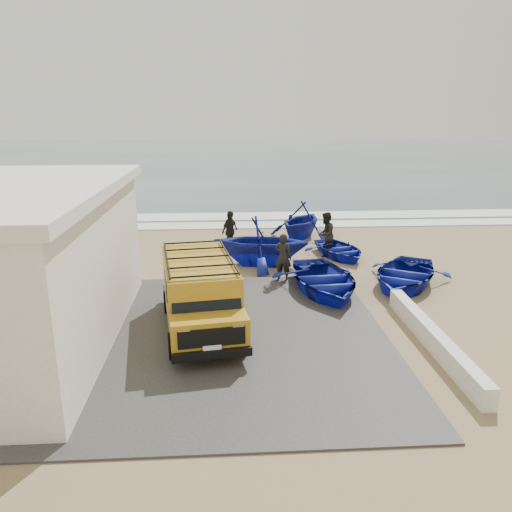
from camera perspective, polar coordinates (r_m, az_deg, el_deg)
name	(u,v)px	position (r m, az deg, el deg)	size (l,w,h in m)	color
ground	(241,309)	(15.95, -1.78, -6.12)	(160.00, 160.00, 0.00)	#967D57
slab	(171,338)	(14.19, -9.70, -9.20)	(12.00, 10.00, 0.05)	#403D3B
ocean	(227,156)	(71.01, -3.33, 11.31)	(180.00, 88.00, 0.01)	#385166
surf_line	(233,225)	(27.43, -2.63, 3.51)	(180.00, 1.60, 0.06)	white
surf_wash	(232,216)	(29.87, -2.72, 4.54)	(180.00, 2.20, 0.04)	white
parapet	(433,338)	(14.19, 19.54, -8.86)	(0.35, 6.00, 0.55)	silver
van	(200,291)	(14.30, -6.43, -4.04)	(2.63, 5.15, 2.11)	#BC8A1C
boat_near_left	(323,280)	(17.45, 7.70, -2.69)	(3.10, 4.35, 0.90)	#13219B
boat_near_right	(404,275)	(18.63, 16.55, -2.06)	(2.99, 4.18, 0.87)	#13219B
boat_mid_left	(261,241)	(20.17, 0.52, 1.71)	(3.30, 3.83, 2.02)	#13219B
boat_mid_right	(339,250)	(21.73, 9.52, 0.72)	(2.31, 3.24, 0.67)	#13219B
boat_far_left	(301,220)	(24.66, 5.12, 4.11)	(2.99, 3.46, 1.83)	#13219B
fisherman_front	(283,257)	(18.40, 3.12, -0.13)	(0.65, 0.43, 1.78)	black
fisherman_middle	(325,234)	(21.70, 7.95, 2.48)	(0.94, 0.73, 1.93)	black
fisherman_back	(230,231)	(22.34, -3.00, 2.87)	(1.07, 0.44, 1.82)	black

